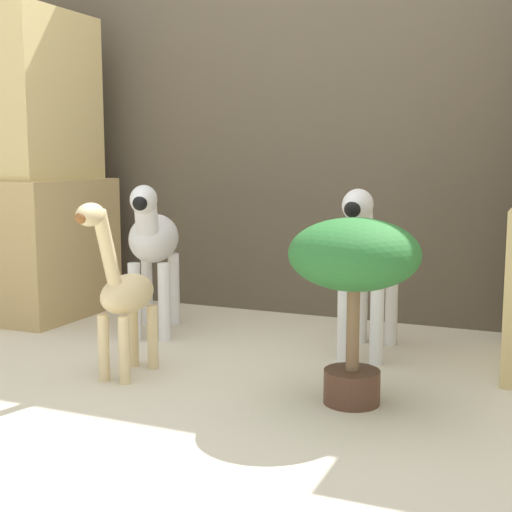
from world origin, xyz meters
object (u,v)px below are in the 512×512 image
object	(u,v)px
zebra_left	(153,241)
potted_palm_front	(354,266)
zebra_right	(368,251)
giraffe_figurine	(123,292)

from	to	relation	value
zebra_left	potted_palm_front	xyz separation A→B (m)	(1.03, -0.52, 0.03)
zebra_left	potted_palm_front	world-z (taller)	zebra_left
zebra_right	zebra_left	distance (m)	0.94
zebra_left	giraffe_figurine	bearing A→B (deg)	-68.66
zebra_left	giraffe_figurine	distance (m)	0.62
giraffe_figurine	potted_palm_front	bearing A→B (deg)	3.33
zebra_right	potted_palm_front	size ratio (longest dim) A/B	1.12
zebra_right	giraffe_figurine	size ratio (longest dim) A/B	1.05
zebra_right	potted_palm_front	world-z (taller)	zebra_right
potted_palm_front	giraffe_figurine	bearing A→B (deg)	-176.67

